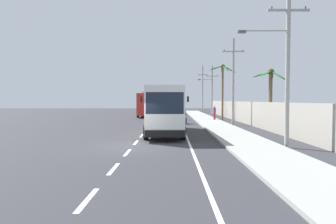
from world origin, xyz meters
TOP-DOWN VIEW (x-y plane):
  - ground_plane at (0.00, 0.00)m, footprint 160.00×160.00m
  - sidewalk_kerb at (6.80, 10.00)m, footprint 3.20×90.00m
  - lane_markings at (2.00, 14.71)m, footprint 3.46×71.00m
  - boundary_wall at (10.60, 14.00)m, footprint 0.24×60.00m
  - coach_bus_foreground at (1.64, 6.99)m, footprint 3.19×11.31m
  - coach_bus_far_lane at (-1.74, 31.83)m, footprint 3.07×11.45m
  - motorcycle_beside_bus at (3.73, 16.65)m, footprint 0.56×1.96m
  - pedestrian_near_kerb at (7.73, 21.89)m, footprint 0.36×0.36m
  - utility_pole_nearest at (8.52, -0.24)m, footprint 3.90×0.24m
  - utility_pole_mid at (8.81, 15.51)m, footprint 2.37×0.24m
  - utility_pole_far at (8.55, 31.26)m, footprint 3.25×0.24m
  - utility_pole_distant at (8.73, 47.01)m, footprint 1.97×0.24m
  - palm_nearest at (9.01, 23.66)m, footprint 3.62×3.67m
  - palm_second at (10.71, 9.01)m, footprint 2.87×3.00m

SIDE VIEW (x-z plane):
  - ground_plane at x=0.00m, z-range 0.00..0.00m
  - lane_markings at x=2.00m, z-range 0.00..0.01m
  - sidewalk_kerb at x=6.80m, z-range 0.00..0.14m
  - motorcycle_beside_bus at x=3.73m, z-range -0.15..1.44m
  - pedestrian_near_kerb at x=7.73m, z-range 0.18..1.90m
  - boundary_wall at x=10.60m, z-range 0.00..2.47m
  - coach_bus_foreground at x=1.64m, z-range 0.08..3.94m
  - coach_bus_far_lane at x=-1.74m, z-range 0.08..3.99m
  - palm_second at x=10.71m, z-range 1.09..6.44m
  - utility_pole_far at x=8.55m, z-range 0.25..8.30m
  - utility_pole_nearest at x=8.52m, z-range 0.33..9.03m
  - utility_pole_mid at x=8.81m, z-range 0.21..9.41m
  - utility_pole_distant at x=8.73m, z-range 0.15..10.03m
  - palm_nearest at x=9.01m, z-range 1.64..9.09m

